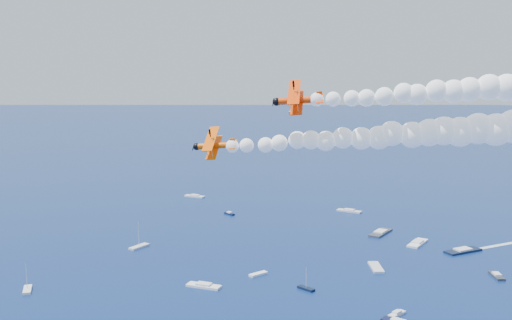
% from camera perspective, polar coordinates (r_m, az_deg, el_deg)
% --- Properties ---
extents(biplane_lead, '(10.61, 12.35, 9.01)m').
position_cam_1_polar(biplane_lead, '(98.41, 3.97, 5.52)').
color(biplane_lead, '#FF4005').
extents(biplane_trail, '(9.56, 11.18, 8.22)m').
position_cam_1_polar(biplane_trail, '(102.78, -3.78, 1.33)').
color(biplane_trail, '#FD5B05').
extents(smoke_trail_lead, '(53.60, 32.74, 9.42)m').
position_cam_1_polar(smoke_trail_lead, '(100.36, 19.30, 6.24)').
color(smoke_trail_lead, white).
extents(smoke_trail_trail, '(53.55, 31.65, 9.42)m').
position_cam_1_polar(smoke_trail_trail, '(100.58, 11.11, 2.16)').
color(smoke_trail_trail, white).
extents(spectator_boats, '(234.72, 172.17, 0.70)m').
position_cam_1_polar(spectator_boats, '(204.31, 10.94, -10.00)').
color(spectator_boats, black).
rests_on(spectator_boats, ground).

